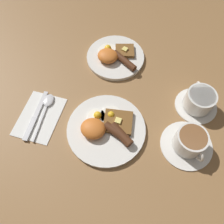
{
  "coord_description": "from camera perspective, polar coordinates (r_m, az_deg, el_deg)",
  "views": [
    {
      "loc": [
        0.12,
        -0.27,
        0.68
      ],
      "look_at": [
        -0.0,
        0.06,
        0.03
      ],
      "focal_mm": 35.0,
      "sensor_mm": 36.0,
      "label": 1
    }
  ],
  "objects": [
    {
      "name": "ground_plane",
      "position": [
        0.74,
        -1.5,
        -4.74
      ],
      "size": [
        3.0,
        3.0,
        0.0
      ],
      "primitive_type": "plane",
      "color": "olive"
    },
    {
      "name": "breakfast_plate_near",
      "position": [
        0.72,
        -1.51,
        -4.24
      ],
      "size": [
        0.26,
        0.26,
        0.05
      ],
      "color": "silver",
      "rests_on": "ground_plane"
    },
    {
      "name": "breakfast_plate_far",
      "position": [
        0.9,
        0.73,
        14.32
      ],
      "size": [
        0.23,
        0.23,
        0.05
      ],
      "color": "silver",
      "rests_on": "ground_plane"
    },
    {
      "name": "teacup_near",
      "position": [
        0.73,
        19.53,
        -7.4
      ],
      "size": [
        0.17,
        0.17,
        0.08
      ],
      "color": "silver",
      "rests_on": "ground_plane"
    },
    {
      "name": "teacup_far",
      "position": [
        0.81,
        21.71,
        2.71
      ],
      "size": [
        0.15,
        0.15,
        0.07
      ],
      "color": "silver",
      "rests_on": "ground_plane"
    },
    {
      "name": "napkin",
      "position": [
        0.8,
        -18.39,
        -1.09
      ],
      "size": [
        0.15,
        0.19,
        0.01
      ],
      "primitive_type": "cube",
      "rotation": [
        0.0,
        0.0,
        0.07
      ],
      "color": "white",
      "rests_on": "ground_plane"
    },
    {
      "name": "knife",
      "position": [
        0.8,
        -19.51,
        -1.4
      ],
      "size": [
        0.04,
        0.2,
        0.01
      ],
      "rotation": [
        0.0,
        0.0,
        1.69
      ],
      "color": "silver",
      "rests_on": "napkin"
    },
    {
      "name": "spoon",
      "position": [
        0.81,
        -16.66,
        1.86
      ],
      "size": [
        0.05,
        0.19,
        0.01
      ],
      "rotation": [
        0.0,
        0.0,
        1.72
      ],
      "color": "silver",
      "rests_on": "napkin"
    }
  ]
}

